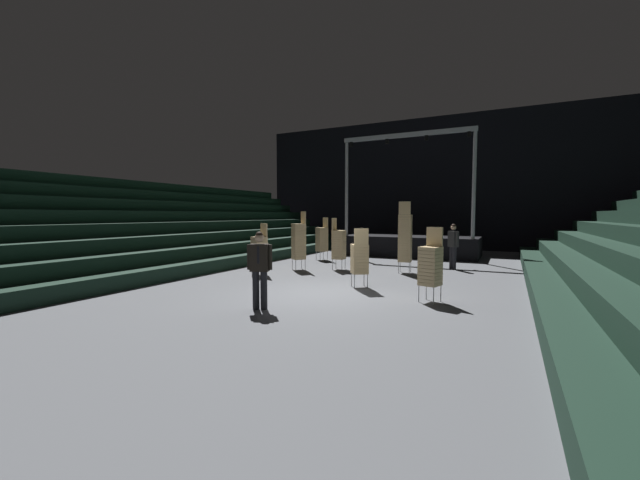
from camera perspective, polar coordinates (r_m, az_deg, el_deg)
ground_plane at (r=10.36m, az=0.09°, el=-8.15°), size 22.00×30.00×0.10m
arena_end_wall at (r=24.56m, az=16.03°, el=8.11°), size 22.00×0.30×8.00m
bleacher_bank_left at (r=16.06m, az=-24.66°, el=2.41°), size 6.00×24.00×3.60m
stage_riser at (r=20.11m, az=13.49°, el=-0.54°), size 6.59×3.25×5.97m
man_with_tie at (r=8.50m, az=-9.04°, el=-3.79°), size 0.56×0.36×1.73m
chair_stack_front_left at (r=17.60m, az=0.29°, el=0.19°), size 0.61×0.61×1.96m
chair_stack_front_right at (r=14.53m, az=2.82°, el=-0.58°), size 0.47×0.47×1.96m
chair_stack_mid_left at (r=11.01m, az=5.94°, el=-2.66°), size 0.61×0.61×1.71m
chair_stack_mid_right at (r=13.42m, az=-9.06°, el=-1.35°), size 0.58×0.58×1.79m
chair_stack_mid_centre at (r=13.98m, az=12.62°, el=0.37°), size 0.48×0.48×2.56m
chair_stack_rear_left at (r=9.51m, az=16.22°, el=-3.57°), size 0.55×0.55×1.79m
chair_stack_rear_right at (r=14.46m, az=-3.20°, el=-0.10°), size 0.62×0.62×2.22m
crew_worker_near_stage at (r=15.47m, az=19.30°, el=-0.51°), size 0.45×0.49×1.74m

